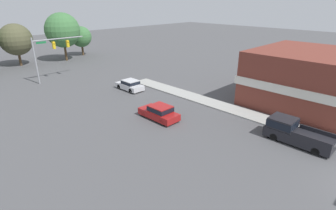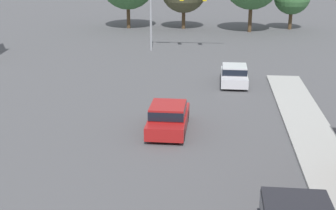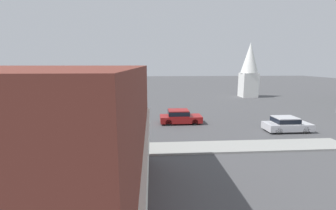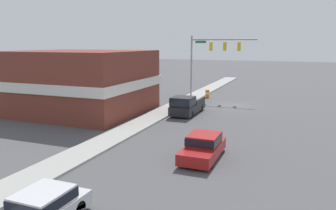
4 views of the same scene
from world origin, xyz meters
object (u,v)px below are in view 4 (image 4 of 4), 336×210
at_px(car_lead, 203,146).
at_px(car_oncoming, 41,209).
at_px(pickup_truck_parked, 186,105).
at_px(construction_barrel, 207,94).

height_order(car_lead, car_oncoming, car_lead).
relative_size(car_lead, car_oncoming, 1.05).
distance_m(car_oncoming, pickup_truck_parked, 21.29).
bearing_deg(car_lead, construction_barrel, -75.81).
bearing_deg(car_oncoming, car_lead, 69.28).
height_order(car_oncoming, construction_barrel, car_oncoming).
xyz_separation_m(car_lead, pickup_truck_parked, (4.96, -11.52, 0.16)).
bearing_deg(construction_barrel, pickup_truck_parked, 93.49).
xyz_separation_m(car_lead, construction_barrel, (5.61, -22.20, -0.25)).
distance_m(car_oncoming, construction_barrel, 31.99).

